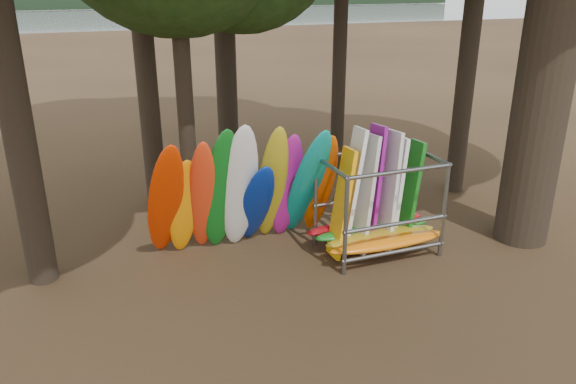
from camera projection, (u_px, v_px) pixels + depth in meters
name	position (u px, v px, depth m)	size (l,w,h in m)	color
ground	(327.00, 279.00, 11.38)	(120.00, 120.00, 0.00)	#47331E
lake	(107.00, 31.00, 63.72)	(160.00, 160.00, 0.00)	gray
kayak_row	(247.00, 192.00, 12.11)	(4.32, 1.91, 3.19)	red
storage_rack	(378.00, 208.00, 12.27)	(2.95, 1.56, 2.80)	slate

